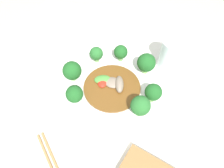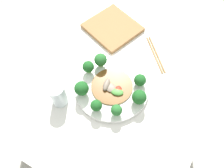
{
  "view_description": "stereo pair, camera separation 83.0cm",
  "coord_description": "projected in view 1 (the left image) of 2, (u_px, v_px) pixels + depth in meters",
  "views": [
    {
      "loc": [
        0.04,
        -0.34,
        1.3
      ],
      "look_at": [
        -0.04,
        0.02,
        0.78
      ],
      "focal_mm": 35.0,
      "sensor_mm": 36.0,
      "label": 1
    },
    {
      "loc": [
        -0.26,
        0.4,
        1.54
      ],
      "look_at": [
        -0.04,
        0.02,
        0.78
      ],
      "focal_mm": 35.0,
      "sensor_mm": 36.0,
      "label": 2
    }
  ],
  "objects": [
    {
      "name": "broccoli_southeast",
      "position": [
        140.0,
        106.0,
        0.57
      ],
      "size": [
        0.05,
        0.05,
        0.07
      ],
      "color": "#89B76B",
      "rests_on": "plate"
    },
    {
      "name": "broccoli_northeast",
      "position": [
        146.0,
        63.0,
        0.66
      ],
      "size": [
        0.06,
        0.06,
        0.07
      ],
      "color": "#7AAD5B",
      "rests_on": "plate"
    },
    {
      "name": "ground_plane",
      "position": [
        119.0,
        168.0,
        1.25
      ],
      "size": [
        8.0,
        8.0,
        0.0
      ],
      "primitive_type": "plane",
      "color": "#B7B2A8"
    },
    {
      "name": "broccoli_east",
      "position": [
        153.0,
        92.0,
        0.6
      ],
      "size": [
        0.05,
        0.05,
        0.06
      ],
      "color": "#7AAD5B",
      "rests_on": "plate"
    },
    {
      "name": "broccoli_north",
      "position": [
        121.0,
        52.0,
        0.69
      ],
      "size": [
        0.04,
        0.04,
        0.06
      ],
      "color": "#70A356",
      "rests_on": "plate"
    },
    {
      "name": "drinking_glass",
      "position": [
        170.0,
        54.0,
        0.69
      ],
      "size": [
        0.06,
        0.06,
        0.11
      ],
      "color": "silver",
      "rests_on": "table"
    },
    {
      "name": "stirfry_center",
      "position": [
        112.0,
        85.0,
        0.65
      ],
      "size": [
        0.17,
        0.17,
        0.02
      ],
      "color": "brown",
      "rests_on": "plate"
    },
    {
      "name": "broccoli_southwest",
      "position": [
        74.0,
        94.0,
        0.6
      ],
      "size": [
        0.05,
        0.05,
        0.06
      ],
      "color": "#70A356",
      "rests_on": "plate"
    },
    {
      "name": "table",
      "position": [
        121.0,
        145.0,
        0.95
      ],
      "size": [
        0.86,
        0.86,
        0.74
      ],
      "color": "silver",
      "rests_on": "ground_plane"
    },
    {
      "name": "broccoli_west",
      "position": [
        72.0,
        71.0,
        0.64
      ],
      "size": [
        0.06,
        0.06,
        0.07
      ],
      "color": "#89B76B",
      "rests_on": "plate"
    },
    {
      "name": "plate",
      "position": [
        112.0,
        90.0,
        0.66
      ],
      "size": [
        0.3,
        0.3,
        0.02
      ],
      "color": "white",
      "rests_on": "table"
    },
    {
      "name": "broccoli_northwest",
      "position": [
        96.0,
        54.0,
        0.69
      ],
      "size": [
        0.04,
        0.04,
        0.05
      ],
      "color": "#70A356",
      "rests_on": "plate"
    }
  ]
}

